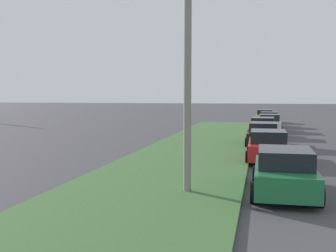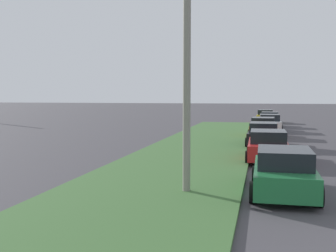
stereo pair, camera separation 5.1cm
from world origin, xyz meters
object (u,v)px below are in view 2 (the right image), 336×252
parked_car_orange (263,127)px  parked_car_yellow (265,116)px  parked_car_white (269,123)px  parked_car_red (268,146)px  parked_car_silver (270,119)px  streetlight (198,54)px  parked_car_black (264,135)px  parked_car_green (284,172)px

parked_car_orange → parked_car_yellow: 16.66m
parked_car_white → parked_car_orange: bearing=172.4°
parked_car_orange → parked_car_white: bearing=-3.3°
parked_car_orange → parked_car_yellow: size_ratio=1.00×
parked_car_red → parked_car_white: bearing=-1.7°
parked_car_silver → parked_car_yellow: (6.22, 0.39, 0.00)m
parked_car_orange → parked_car_silver: same height
parked_car_orange → streetlight: size_ratio=0.58×
parked_car_white → parked_car_red: bearing=177.2°
parked_car_black → parked_car_white: 11.13m
parked_car_orange → streetlight: (-19.11, 2.02, 3.67)m
parked_car_green → parked_car_black: 12.60m
streetlight → parked_car_yellow: bearing=-3.6°
parked_car_orange → parked_car_white: size_ratio=1.01×
parked_car_green → parked_car_orange: same height
parked_car_yellow → parked_car_green: bearing=-177.1°
parked_car_silver → parked_car_yellow: 6.23m
parked_car_yellow → streetlight: (-35.77, 2.28, 3.67)m
parked_car_green → parked_car_yellow: same height
parked_car_silver → parked_car_red: bearing=-179.6°
parked_car_green → streetlight: (-0.61, 2.63, 3.67)m
parked_car_black → parked_car_orange: bearing=2.0°
parked_car_green → parked_car_yellow: 35.16m
parked_car_green → parked_car_orange: size_ratio=0.98×
parked_car_black → streetlight: (-13.20, 2.04, 3.67)m
parked_car_green → parked_car_white: (23.71, 0.08, 0.00)m
streetlight → parked_car_white: bearing=-6.0°
parked_car_orange → parked_car_white: same height
parked_car_white → streetlight: (-24.32, 2.55, 3.67)m
parked_car_orange → parked_car_yellow: same height
parked_car_green → parked_car_red: (6.77, 0.41, 0.00)m
parked_car_silver → parked_car_yellow: size_ratio=0.99×
parked_car_black → parked_car_red: bearing=-176.4°
parked_car_silver → parked_car_white: bearing=-179.8°
parked_car_red → streetlight: streetlight is taller
parked_car_white → streetlight: size_ratio=0.58×
parked_car_green → parked_car_white: same height
parked_car_green → streetlight: streetlight is taller
streetlight → parked_car_red: bearing=-16.8°
parked_car_white → parked_car_yellow: same height
parked_car_silver → parked_car_green: bearing=-178.6°
parked_car_red → streetlight: 8.54m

